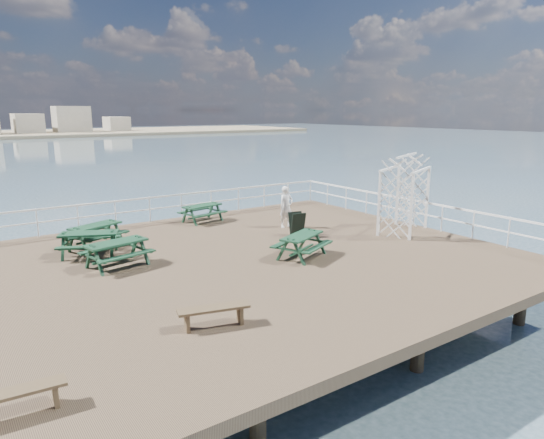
{
  "coord_description": "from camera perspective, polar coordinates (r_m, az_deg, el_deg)",
  "views": [
    {
      "loc": [
        -7.24,
        -12.88,
        4.71
      ],
      "look_at": [
        1.82,
        0.25,
        1.1
      ],
      "focal_mm": 32.0,
      "sensor_mm": 36.0,
      "label": 1
    }
  ],
  "objects": [
    {
      "name": "ground",
      "position": [
        15.55,
        -5.03,
        -5.51
      ],
      "size": [
        18.0,
        14.0,
        0.3
      ],
      "primitive_type": "cube",
      "color": "brown",
      "rests_on": "ground"
    },
    {
      "name": "sea_backdrop",
      "position": [
        148.36,
        -27.31,
        9.34
      ],
      "size": [
        300.0,
        300.0,
        9.2
      ],
      "color": "#38535E",
      "rests_on": "ground"
    },
    {
      "name": "railing",
      "position": [
        17.45,
        -9.48,
        -0.12
      ],
      "size": [
        17.77,
        13.76,
        1.1
      ],
      "color": "white",
      "rests_on": "ground"
    },
    {
      "name": "picnic_table_a",
      "position": [
        18.18,
        -20.05,
        -1.23
      ],
      "size": [
        2.21,
        2.02,
        0.88
      ],
      "rotation": [
        0.0,
        0.0,
        0.39
      ],
      "color": "#143722",
      "rests_on": "ground"
    },
    {
      "name": "picnic_table_b",
      "position": [
        17.06,
        -20.73,
        -2.14
      ],
      "size": [
        2.27,
        2.1,
        0.89
      ],
      "rotation": [
        0.0,
        0.0,
        -0.44
      ],
      "color": "#143722",
      "rests_on": "ground"
    },
    {
      "name": "picnic_table_c",
      "position": [
        21.06,
        -8.2,
        1.17
      ],
      "size": [
        1.94,
        1.69,
        0.83
      ],
      "rotation": [
        0.0,
        0.0,
        0.21
      ],
      "color": "#143722",
      "rests_on": "ground"
    },
    {
      "name": "picnic_table_d",
      "position": [
        15.61,
        -17.8,
        -3.26
      ],
      "size": [
        2.08,
        1.8,
        0.89
      ],
      "rotation": [
        0.0,
        0.0,
        0.2
      ],
      "color": "#143722",
      "rests_on": "ground"
    },
    {
      "name": "picnic_table_e",
      "position": [
        15.82,
        3.53,
        -2.53
      ],
      "size": [
        2.17,
        2.0,
        0.85
      ],
      "rotation": [
        0.0,
        0.0,
        0.41
      ],
      "color": "#143722",
      "rests_on": "ground"
    },
    {
      "name": "flat_bench_near",
      "position": [
        9.03,
        -27.87,
        -17.93
      ],
      "size": [
        1.5,
        0.46,
        0.43
      ],
      "rotation": [
        0.0,
        0.0,
        -0.07
      ],
      "color": "brown",
      "rests_on": "ground"
    },
    {
      "name": "flat_bench_far",
      "position": [
        10.99,
        -6.88,
        -10.74
      ],
      "size": [
        1.64,
        0.77,
        0.46
      ],
      "rotation": [
        0.0,
        0.0,
        -0.25
      ],
      "color": "brown",
      "rests_on": "ground"
    },
    {
      "name": "trellis_arbor",
      "position": [
        19.63,
        15.29,
        2.45
      ],
      "size": [
        2.77,
        2.18,
        3.04
      ],
      "rotation": [
        0.0,
        0.0,
        0.41
      ],
      "color": "white",
      "rests_on": "ground"
    },
    {
      "name": "sandwich_board",
      "position": [
        18.51,
        2.95,
        -0.56
      ],
      "size": [
        0.63,
        0.51,
        0.93
      ],
      "rotation": [
        0.0,
        0.0,
        -0.17
      ],
      "color": "black",
      "rests_on": "ground"
    },
    {
      "name": "person",
      "position": [
        19.8,
        1.68,
        1.5
      ],
      "size": [
        0.63,
        0.42,
        1.7
      ],
      "primitive_type": "imported",
      "rotation": [
        0.0,
        0.0,
        -0.02
      ],
      "color": "white",
      "rests_on": "ground"
    }
  ]
}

